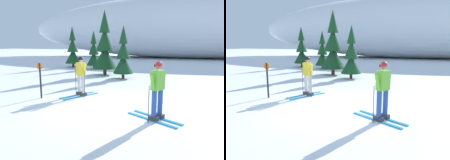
{
  "view_description": "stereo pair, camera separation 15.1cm",
  "coord_description": "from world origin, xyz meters",
  "views": [
    {
      "loc": [
        2.5,
        -6.63,
        2.27
      ],
      "look_at": [
        0.24,
        0.41,
        0.95
      ],
      "focal_mm": 33.5,
      "sensor_mm": 36.0,
      "label": 1
    },
    {
      "loc": [
        2.64,
        -6.58,
        2.27
      ],
      "look_at": [
        0.24,
        0.41,
        0.95
      ],
      "focal_mm": 33.5,
      "sensor_mm": 36.0,
      "label": 2
    }
  ],
  "objects": [
    {
      "name": "ground_plane",
      "position": [
        0.0,
        0.0,
        0.0
      ],
      "size": [
        120.0,
        120.0,
        0.0
      ],
      "primitive_type": "plane",
      "color": "white"
    },
    {
      "name": "skier_lime_jacket",
      "position": [
        1.95,
        -0.56,
        0.9
      ],
      "size": [
        1.74,
        1.21,
        1.75
      ],
      "color": "#2893CC",
      "rests_on": "ground"
    },
    {
      "name": "skier_yellow_jacket",
      "position": [
        -1.47,
        1.39,
        0.88
      ],
      "size": [
        1.23,
        1.71,
        1.7
      ],
      "color": "#2893CC",
      "rests_on": "ground"
    },
    {
      "name": "pine_tree_far_left",
      "position": [
        -7.02,
        11.03,
        1.58
      ],
      "size": [
        1.46,
        1.46,
        3.77
      ],
      "color": "#47301E",
      "rests_on": "ground"
    },
    {
      "name": "pine_tree_center_left",
      "position": [
        -4.58,
        10.28,
        1.39
      ],
      "size": [
        1.28,
        1.28,
        3.31
      ],
      "color": "#47301E",
      "rests_on": "ground"
    },
    {
      "name": "pine_tree_center_right",
      "position": [
        -2.56,
        7.49,
        1.9
      ],
      "size": [
        1.75,
        1.75,
        4.54
      ],
      "color": "#47301E",
      "rests_on": "ground"
    },
    {
      "name": "pine_tree_far_right",
      "position": [
        -0.89,
        6.29,
        1.41
      ],
      "size": [
        1.3,
        1.3,
        3.37
      ],
      "color": "#47301E",
      "rests_on": "ground"
    },
    {
      "name": "snow_ridge_background",
      "position": [
        2.99,
        27.22,
        4.58
      ],
      "size": [
        50.23,
        15.37,
        9.16
      ],
      "primitive_type": "ellipsoid",
      "color": "white",
      "rests_on": "ground"
    },
    {
      "name": "trail_marker_post",
      "position": [
        -2.88,
        0.52,
        0.83
      ],
      "size": [
        0.28,
        0.07,
        1.47
      ],
      "color": "black",
      "rests_on": "ground"
    }
  ]
}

